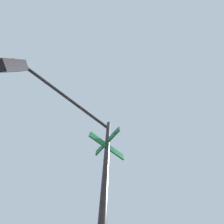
{
  "coord_description": "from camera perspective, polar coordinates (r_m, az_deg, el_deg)",
  "views": [
    {
      "loc": [
        -7.35,
        -5.39,
        1.22
      ],
      "look_at": [
        -7.25,
        -6.2,
        3.57
      ],
      "focal_mm": 20.63,
      "sensor_mm": 36.0,
      "label": 1
    }
  ],
  "objects": [
    {
      "name": "traffic_signal_near",
      "position": [
        3.08,
        -23.29,
        -1.29
      ],
      "size": [
        2.67,
        2.82,
        5.43
      ],
      "color": "black",
      "rests_on": "ground_plane"
    }
  ]
}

